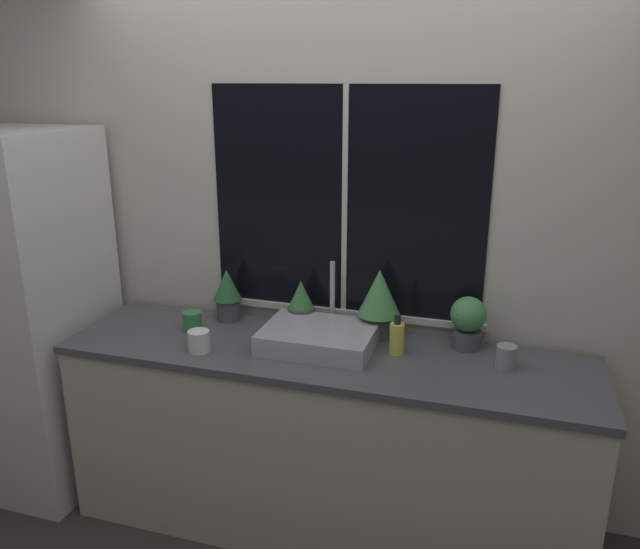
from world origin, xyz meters
The scene contains 13 objects.
wall_back centered at (0.00, 0.66, 1.35)m, with size 8.00×0.09×2.70m.
wall_left centered at (-2.13, 1.50, 1.35)m, with size 0.06×7.00×2.70m.
counter centered at (0.00, 0.29, 0.45)m, with size 2.33×0.61×0.90m.
refrigerator centered at (-1.53, 0.25, 0.91)m, with size 0.64×0.69×1.81m.
sink centered at (-0.04, 0.34, 0.94)m, with size 0.49×0.42×0.33m.
potted_plant_far_left centered at (-0.56, 0.52, 1.04)m, with size 0.14×0.14×0.26m.
potted_plant_center_left centered at (-0.18, 0.52, 1.01)m, with size 0.13×0.13×0.24m.
potted_plant_center_right centered at (0.19, 0.52, 1.09)m, with size 0.19×0.19×0.32m.
potted_plant_far_right centered at (0.59, 0.52, 1.03)m, with size 0.16×0.16×0.24m.
soap_bottle centered at (0.30, 0.37, 0.97)m, with size 0.06×0.06×0.18m.
mug_white centered at (-0.52, 0.14, 0.94)m, with size 0.09×0.09×0.09m.
mug_grey centered at (0.76, 0.36, 0.95)m, with size 0.08×0.08×0.10m.
mug_green centered at (-0.66, 0.33, 0.94)m, with size 0.09×0.09×0.09m.
Camera 1 is at (0.72, -2.08, 2.04)m, focal length 35.00 mm.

